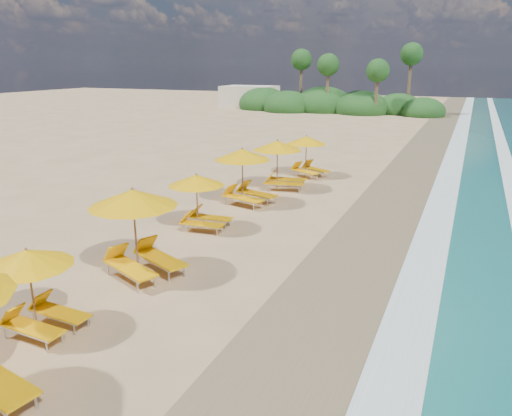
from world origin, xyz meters
The scene contains 11 objects.
ground centered at (0.00, 0.00, 0.00)m, with size 160.00×160.00×0.00m, color tan.
wet_sand centered at (4.00, 0.00, 0.01)m, with size 4.00×160.00×0.01m, color olive.
surf_foam centered at (6.70, 0.00, 0.03)m, with size 4.00×160.00×0.01m.
station_1 centered at (-2.16, -7.29, 1.13)m, with size 2.21×2.05×2.01m.
station_2 centered at (-1.98, -3.76, 1.43)m, with size 3.33×3.29×2.56m.
station_3 centered at (-2.38, 0.46, 1.17)m, with size 2.37×2.23×2.08m.
station_4 centered at (-2.31, 4.17, 1.37)m, with size 3.04×2.94×2.44m.
station_5 centered at (-1.86, 7.24, 1.34)m, with size 2.90×2.78×2.40m.
station_6 centered at (-1.51, 10.40, 1.23)m, with size 2.90×2.90×2.19m.
treeline centered at (-9.94, 45.51, 1.00)m, with size 25.80×8.80×9.74m.
beach_building centered at (-22.00, 48.00, 1.40)m, with size 7.00×5.00×2.80m, color beige.
Camera 1 is at (6.34, -14.47, 5.90)m, focal length 34.50 mm.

